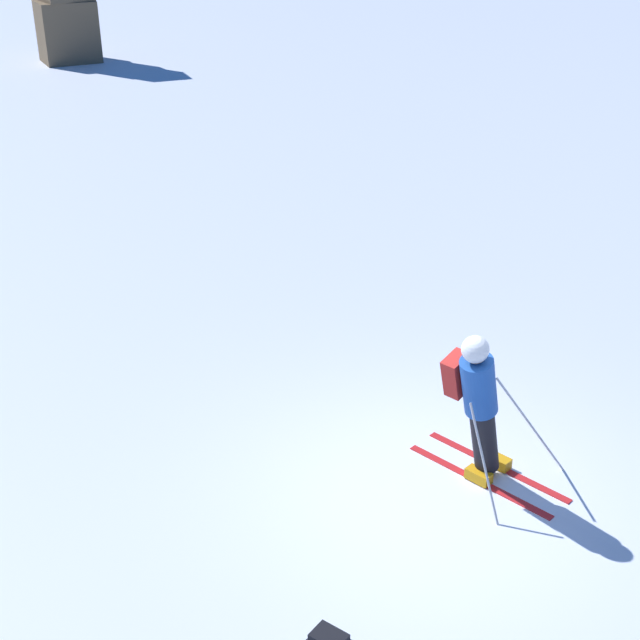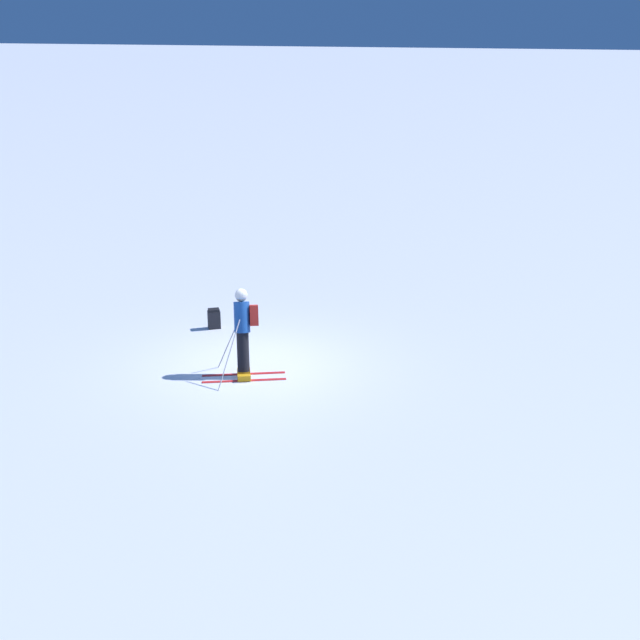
# 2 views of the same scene
# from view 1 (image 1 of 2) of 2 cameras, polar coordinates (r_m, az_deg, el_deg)

# --- Properties ---
(ground_plane) EXTENTS (300.00, 300.00, 0.00)m
(ground_plane) POSITION_cam_1_polar(r_m,az_deg,el_deg) (9.60, 7.31, -10.87)
(ground_plane) COLOR white
(skier) EXTENTS (1.43, 1.84, 1.90)m
(skier) POSITION_cam_1_polar(r_m,az_deg,el_deg) (9.17, 10.10, -5.08)
(skier) COLOR red
(skier) RESTS_ON ground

